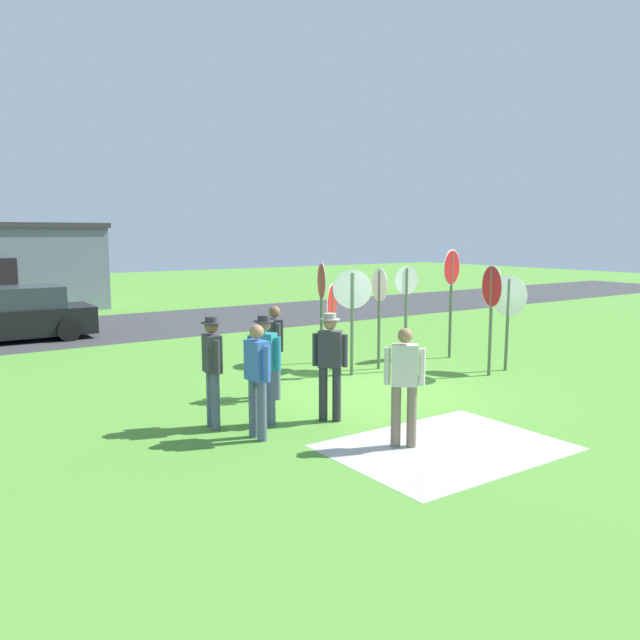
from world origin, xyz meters
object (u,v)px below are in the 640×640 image
(stop_sign_far_back, at_px, (321,294))
(person_in_dark_shirt, at_px, (212,365))
(stop_sign_tallest, at_px, (508,306))
(person_with_sunhat, at_px, (264,363))
(stop_sign_low_front, at_px, (406,302))
(person_holding_notes, at_px, (257,375))
(person_in_blue, at_px, (404,380))
(parked_car_on_street, at_px, (13,316))
(stop_sign_rear_left, at_px, (352,303))
(stop_sign_center_cluster, at_px, (451,283))
(stop_sign_rear_right, at_px, (491,299))
(person_in_teal, at_px, (275,347))
(person_on_left, at_px, (330,360))
(stop_sign_leaning_left, at_px, (379,300))
(stop_sign_leaning_right, at_px, (332,312))

(stop_sign_far_back, xyz_separation_m, person_in_dark_shirt, (-4.26, -3.20, -0.62))
(stop_sign_tallest, xyz_separation_m, person_with_sunhat, (-6.38, -0.51, -0.44))
(stop_sign_low_front, height_order, person_holding_notes, stop_sign_low_front)
(person_in_blue, bearing_deg, parked_car_on_street, 102.54)
(stop_sign_rear_left, relative_size, stop_sign_center_cluster, 0.86)
(stop_sign_far_back, xyz_separation_m, stop_sign_rear_right, (2.14, -3.13, 0.01))
(person_in_teal, bearing_deg, person_in_blue, -88.29)
(person_with_sunhat, height_order, person_in_blue, person_with_sunhat)
(parked_car_on_street, relative_size, person_in_teal, 2.58)
(stop_sign_low_front, relative_size, person_on_left, 1.32)
(stop_sign_center_cluster, distance_m, person_in_dark_shirt, 7.46)
(stop_sign_tallest, distance_m, person_on_left, 5.50)
(stop_sign_far_back, bearing_deg, parked_car_on_street, 125.61)
(person_with_sunhat, bearing_deg, parked_car_on_street, 99.28)
(stop_sign_low_front, distance_m, person_holding_notes, 5.47)
(person_in_dark_shirt, bearing_deg, stop_sign_far_back, 36.89)
(stop_sign_low_front, bearing_deg, stop_sign_far_back, 119.06)
(stop_sign_rear_left, relative_size, person_holding_notes, 1.32)
(stop_sign_low_front, relative_size, stop_sign_rear_right, 0.98)
(stop_sign_tallest, height_order, person_with_sunhat, stop_sign_tallest)
(stop_sign_far_back, distance_m, stop_sign_center_cluster, 3.17)
(person_with_sunhat, distance_m, person_in_blue, 2.29)
(person_holding_notes, bearing_deg, stop_sign_far_back, 45.65)
(person_in_blue, bearing_deg, person_on_left, 94.27)
(stop_sign_tallest, bearing_deg, stop_sign_low_front, 146.85)
(stop_sign_low_front, bearing_deg, person_in_blue, -132.52)
(person_in_dark_shirt, bearing_deg, stop_sign_leaning_left, 21.23)
(stop_sign_rear_left, bearing_deg, person_with_sunhat, -148.07)
(stop_sign_leaning_left, bearing_deg, stop_sign_rear_left, -169.98)
(stop_sign_far_back, height_order, person_with_sunhat, stop_sign_far_back)
(parked_car_on_street, xyz_separation_m, stop_sign_center_cluster, (8.21, -8.69, 1.13))
(stop_sign_center_cluster, bearing_deg, stop_sign_rear_left, -176.78)
(stop_sign_far_back, xyz_separation_m, person_with_sunhat, (-3.53, -3.50, -0.62))
(stop_sign_tallest, distance_m, person_with_sunhat, 6.42)
(stop_sign_rear_left, height_order, person_in_blue, stop_sign_rear_left)
(stop_sign_leaning_right, bearing_deg, person_with_sunhat, -140.06)
(stop_sign_rear_left, bearing_deg, stop_sign_leaning_left, 10.02)
(stop_sign_rear_right, height_order, stop_sign_leaning_right, stop_sign_rear_right)
(person_with_sunhat, height_order, person_in_dark_shirt, same)
(stop_sign_far_back, relative_size, person_in_dark_shirt, 1.34)
(person_in_dark_shirt, relative_size, person_in_blue, 1.03)
(stop_sign_leaning_right, bearing_deg, stop_sign_rear_right, -44.76)
(stop_sign_low_front, distance_m, person_with_sunhat, 4.87)
(stop_sign_far_back, bearing_deg, stop_sign_tallest, -46.40)
(person_holding_notes, bearing_deg, person_in_dark_shirt, 109.82)
(stop_sign_leaning_right, relative_size, person_in_teal, 1.13)
(stop_sign_leaning_right, xyz_separation_m, person_with_sunhat, (-3.28, -2.75, -0.30))
(person_in_dark_shirt, bearing_deg, person_with_sunhat, -22.74)
(person_in_dark_shirt, distance_m, person_in_teal, 2.01)
(stop_sign_leaning_left, bearing_deg, stop_sign_center_cluster, 0.54)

